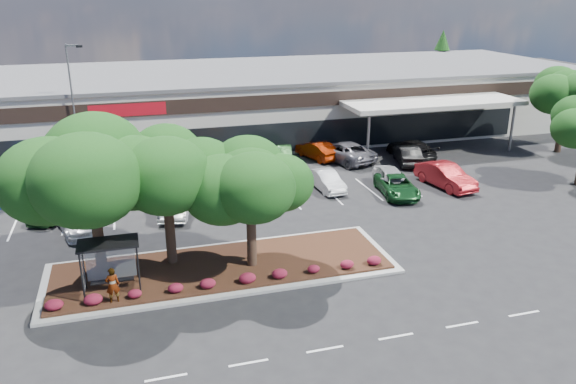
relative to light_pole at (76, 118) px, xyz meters
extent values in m
plane|color=black|center=(9.87, -23.50, -4.47)|extent=(160.00, 160.00, 0.00)
cube|color=beige|center=(9.87, 10.50, -1.47)|extent=(80.00, 20.00, 6.00)
cube|color=#545456|center=(9.87, 10.50, 1.63)|extent=(80.40, 20.40, 0.30)
cube|color=black|center=(9.87, 0.45, 0.33)|extent=(80.00, 0.25, 1.20)
cube|color=black|center=(9.87, 0.45, -2.87)|extent=(60.00, 0.18, 2.60)
cube|color=#A70B17|center=(3.87, 0.38, 0.33)|extent=(6.00, 0.12, 1.00)
cube|color=beige|center=(29.87, -2.00, -0.07)|extent=(16.00, 5.00, 0.40)
cylinder|color=slate|center=(22.87, -4.00, -2.37)|extent=(0.24, 0.24, 4.20)
cylinder|color=slate|center=(36.87, -4.00, -2.37)|extent=(0.24, 0.24, 4.20)
cube|color=#A3A39E|center=(7.87, -19.50, -4.39)|extent=(18.00, 6.00, 0.15)
cube|color=#422015|center=(7.87, -19.50, -4.27)|extent=(17.20, 5.20, 0.12)
cube|color=silver|center=(4.27, -27.50, -4.46)|extent=(1.60, 0.12, 0.01)
cube|color=silver|center=(7.47, -27.50, -4.46)|extent=(1.60, 0.12, 0.01)
cube|color=silver|center=(10.67, -27.50, -4.46)|extent=(1.60, 0.12, 0.01)
cube|color=silver|center=(13.87, -27.50, -4.46)|extent=(1.60, 0.12, 0.01)
cube|color=silver|center=(17.07, -27.50, -4.46)|extent=(1.60, 0.12, 0.01)
cube|color=silver|center=(20.27, -27.50, -4.46)|extent=(1.60, 0.12, 0.01)
cube|color=silver|center=(-3.63, -10.00, -4.46)|extent=(0.12, 5.00, 0.01)
cube|color=silver|center=(-0.63, -10.00, -4.46)|extent=(0.12, 5.00, 0.01)
cube|color=silver|center=(2.37, -10.00, -4.46)|extent=(0.12, 5.00, 0.01)
cube|color=silver|center=(5.37, -10.00, -4.46)|extent=(0.12, 5.00, 0.01)
cube|color=silver|center=(8.37, -10.00, -4.46)|extent=(0.12, 5.00, 0.01)
cube|color=silver|center=(11.37, -10.00, -4.46)|extent=(0.12, 5.00, 0.01)
cube|color=silver|center=(14.37, -10.00, -4.46)|extent=(0.12, 5.00, 0.01)
cube|color=silver|center=(17.37, -10.00, -4.46)|extent=(0.12, 5.00, 0.01)
cube|color=silver|center=(20.37, -10.00, -4.46)|extent=(0.12, 5.00, 0.01)
cube|color=silver|center=(23.37, -10.00, -4.46)|extent=(0.12, 5.00, 0.01)
cube|color=silver|center=(26.37, -10.00, -4.46)|extent=(0.12, 5.00, 0.01)
cylinder|color=black|center=(1.12, -20.05, -2.96)|extent=(0.08, 0.08, 2.50)
cylinder|color=black|center=(3.62, -20.05, -2.96)|extent=(0.08, 0.08, 2.50)
cylinder|color=black|center=(1.12, -21.35, -2.96)|extent=(0.08, 0.08, 2.50)
cylinder|color=black|center=(3.62, -21.35, -2.96)|extent=(0.08, 0.08, 2.50)
cube|color=black|center=(2.37, -20.70, -1.67)|extent=(2.75, 1.55, 0.10)
cube|color=silver|center=(2.37, -20.05, -2.83)|extent=(2.30, 0.03, 2.00)
cube|color=black|center=(2.37, -20.45, -3.76)|extent=(2.00, 0.35, 0.06)
cone|color=#0E340C|center=(43.87, 20.50, 0.03)|extent=(3.96, 3.96, 9.00)
imported|color=#594C47|center=(2.42, -21.68, -3.34)|extent=(0.68, 0.50, 1.74)
cube|color=#A3A39E|center=(-0.10, -0.01, -4.27)|extent=(0.50, 0.50, 0.40)
cylinder|color=slate|center=(-0.10, -0.01, 0.77)|extent=(0.14, 0.14, 9.67)
cube|color=slate|center=(0.34, 0.04, 5.45)|extent=(0.92, 0.33, 0.14)
cube|color=black|center=(0.84, 0.10, 5.38)|extent=(0.48, 0.35, 0.18)
imported|color=#17421B|center=(-1.45, -9.48, -3.78)|extent=(3.05, 4.38, 1.38)
imported|color=white|center=(0.23, -11.99, -3.76)|extent=(3.20, 5.22, 1.41)
imported|color=#BCBCBC|center=(6.33, -10.80, -3.63)|extent=(2.81, 5.33, 1.67)
imported|color=#505058|center=(10.72, -8.06, -3.77)|extent=(2.20, 4.91, 1.40)
imported|color=brown|center=(11.25, -8.84, -3.67)|extent=(3.05, 5.12, 1.59)
imported|color=silver|center=(17.33, -9.22, -3.77)|extent=(1.80, 4.34, 1.40)
imported|color=#B5B5B5|center=(21.92, -10.43, -3.67)|extent=(2.58, 4.90, 1.59)
imported|color=#13421C|center=(21.78, -11.68, -3.78)|extent=(3.02, 5.26, 1.38)
imported|color=maroon|center=(26.01, -11.11, -3.61)|extent=(2.67, 5.45, 1.72)
imported|color=#9B1006|center=(0.14, -3.80, -3.80)|extent=(2.44, 4.31, 1.34)
imported|color=#979EA3|center=(7.47, -3.96, -3.77)|extent=(2.03, 4.86, 1.40)
imported|color=maroon|center=(9.75, -5.43, -3.70)|extent=(3.25, 5.81, 1.53)
imported|color=#1B431A|center=(15.95, -1.80, -3.67)|extent=(2.82, 5.12, 1.60)
imported|color=#5E5C63|center=(21.27, -2.78, -3.62)|extent=(4.47, 6.64, 1.69)
imported|color=maroon|center=(19.26, -1.50, -3.71)|extent=(2.88, 4.88, 1.52)
imported|color=black|center=(26.10, -4.94, -3.67)|extent=(2.94, 5.13, 1.60)
imported|color=black|center=(27.19, -3.56, -3.67)|extent=(2.73, 5.70, 1.60)
camera|label=1|loc=(3.82, -45.68, 9.43)|focal=35.00mm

